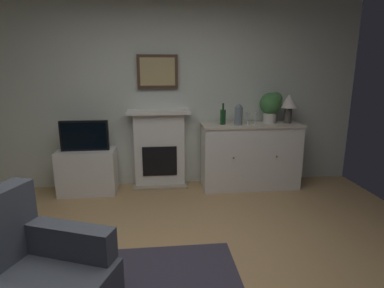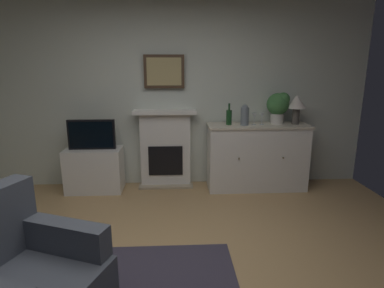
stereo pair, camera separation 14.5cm
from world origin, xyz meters
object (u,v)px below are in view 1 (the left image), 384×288
at_px(wine_bottle, 223,117).
at_px(vase_decorative, 239,115).
at_px(framed_picture, 158,72).
at_px(sideboard_cabinet, 250,156).
at_px(fireplace_unit, 159,149).
at_px(table_lamp, 289,103).
at_px(wine_glass_center, 255,115).
at_px(armchair, 23,288).
at_px(wine_glass_left, 248,116).
at_px(tv_cabinet, 88,171).
at_px(tv_set, 84,136).
at_px(potted_plant_small, 271,105).

distance_m(wine_bottle, vase_decorative, 0.21).
height_order(framed_picture, vase_decorative, framed_picture).
bearing_deg(sideboard_cabinet, vase_decorative, -166.14).
height_order(fireplace_unit, table_lamp, table_lamp).
xyz_separation_m(table_lamp, wine_glass_center, (-0.47, -0.02, -0.16)).
xyz_separation_m(fireplace_unit, armchair, (-0.83, -2.60, -0.17)).
distance_m(wine_glass_left, armchair, 3.21).
xyz_separation_m(wine_glass_center, armchair, (-2.15, -2.41, -0.65)).
relative_size(sideboard_cabinet, tv_cabinet, 1.84).
bearing_deg(tv_set, framed_picture, 13.31).
distance_m(wine_bottle, potted_plant_small, 0.70).
relative_size(wine_glass_center, tv_cabinet, 0.22).
bearing_deg(wine_glass_center, tv_cabinet, 179.19).
bearing_deg(wine_glass_left, wine_glass_center, 8.14).
height_order(table_lamp, wine_glass_center, table_lamp).
xyz_separation_m(framed_picture, sideboard_cabinet, (1.28, -0.22, -1.16)).
relative_size(sideboard_cabinet, table_lamp, 3.45).
bearing_deg(tv_set, vase_decorative, -1.17).
distance_m(vase_decorative, tv_set, 2.06).
xyz_separation_m(table_lamp, armchair, (-2.62, -2.42, -0.81)).
bearing_deg(armchair, wine_glass_center, 48.26).
relative_size(sideboard_cabinet, tv_set, 2.23).
bearing_deg(tv_cabinet, potted_plant_small, 0.69).
distance_m(framed_picture, tv_set, 1.29).
distance_m(wine_glass_center, armchair, 3.29).
distance_m(fireplace_unit, tv_cabinet, 1.02).
distance_m(sideboard_cabinet, wine_glass_center, 0.58).
bearing_deg(framed_picture, vase_decorative, -14.25).
bearing_deg(tv_cabinet, armchair, -86.58).
distance_m(fireplace_unit, sideboard_cabinet, 1.29).
height_order(wine_glass_center, tv_cabinet, wine_glass_center).
bearing_deg(sideboard_cabinet, wine_glass_left, -153.74).
xyz_separation_m(wine_bottle, armchair, (-1.70, -2.43, -0.64)).
height_order(framed_picture, tv_cabinet, framed_picture).
xyz_separation_m(wine_bottle, tv_set, (-1.85, -0.01, -0.22)).
height_order(framed_picture, wine_glass_left, framed_picture).
height_order(tv_set, armchair, tv_set).
bearing_deg(table_lamp, wine_bottle, 179.75).
relative_size(wine_glass_center, potted_plant_small, 0.38).
distance_m(potted_plant_small, armchair, 3.52).
distance_m(framed_picture, vase_decorative, 1.24).
bearing_deg(wine_bottle, wine_glass_left, -6.32).
relative_size(wine_glass_center, vase_decorative, 0.59).
bearing_deg(tv_set, tv_cabinet, 90.00).
distance_m(sideboard_cabinet, wine_bottle, 0.69).
xyz_separation_m(vase_decorative, armchair, (-1.90, -2.37, -0.67)).
distance_m(sideboard_cabinet, tv_set, 2.28).
height_order(tv_cabinet, potted_plant_small, potted_plant_small).
bearing_deg(vase_decorative, wine_bottle, 165.06).
xyz_separation_m(wine_glass_center, tv_cabinet, (-2.29, 0.03, -0.74)).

